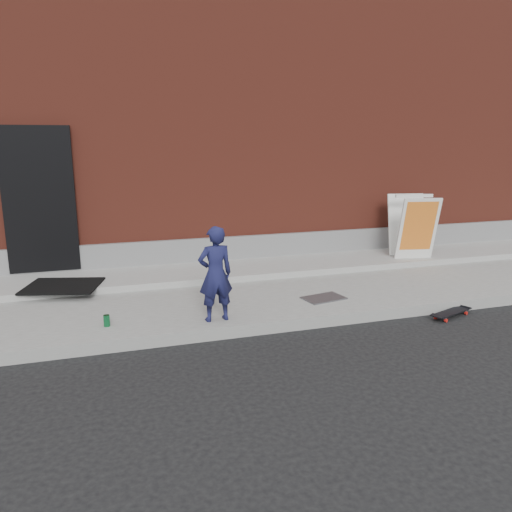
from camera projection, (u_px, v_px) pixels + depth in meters
name	position (u px, v px, depth m)	size (l,w,h in m)	color
ground	(258.00, 336.00, 6.02)	(80.00, 80.00, 0.00)	black
sidewalk	(227.00, 294.00, 7.40)	(20.00, 3.00, 0.15)	slate
apron	(214.00, 271.00, 8.21)	(20.00, 1.20, 0.10)	gray
building	(170.00, 132.00, 11.96)	(20.00, 8.10, 5.00)	maroon
child	(215.00, 274.00, 5.99)	(0.43, 0.28, 1.17)	#171943
skateboard	(451.00, 312.00, 6.65)	(0.70, 0.39, 0.08)	#B31812
pizza_sign	(413.00, 226.00, 8.87)	(0.81, 0.91, 1.13)	silver
soda_can	(107.00, 321.00, 5.90)	(0.07, 0.07, 0.14)	#17733A
doormat	(63.00, 286.00, 7.15)	(1.00, 0.81, 0.03)	black
utility_plate	(324.00, 298.00, 6.94)	(0.57, 0.36, 0.02)	#55555A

